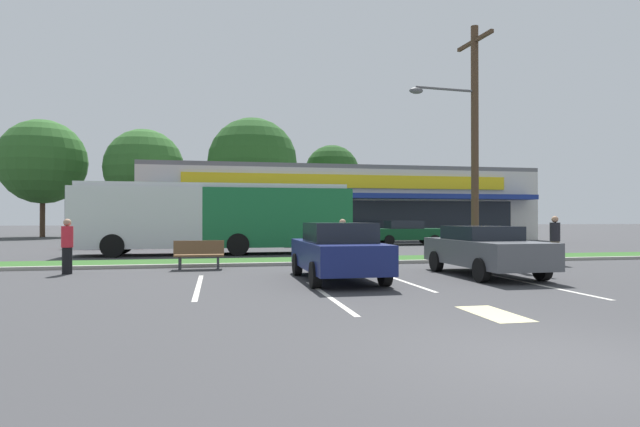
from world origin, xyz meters
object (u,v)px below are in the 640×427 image
at_px(bus_stop_bench, 199,254).
at_px(pedestrian_by_pole, 343,243).
at_px(pedestrian_mid, 67,246).
at_px(city_bus, 216,216).
at_px(car_2, 110,234).
at_px(car_4, 338,251).
at_px(car_5, 484,250).
at_px(pedestrian_near_bench, 555,240).
at_px(car_0, 322,233).
at_px(car_3, 197,234).
at_px(car_1, 406,232).
at_px(utility_pole, 472,134).

height_order(bus_stop_bench, pedestrian_by_pole, pedestrian_by_pole).
relative_size(pedestrian_by_pole, pedestrian_mid, 0.99).
xyz_separation_m(city_bus, car_2, (-5.82, 6.15, -0.97)).
bearing_deg(car_4, bus_stop_bench, 44.62).
relative_size(car_5, pedestrian_near_bench, 2.59).
height_order(bus_stop_bench, car_0, car_0).
bearing_deg(car_2, car_4, 117.87).
height_order(car_0, pedestrian_by_pole, pedestrian_by_pole).
bearing_deg(city_bus, pedestrian_mid, 60.34).
xyz_separation_m(bus_stop_bench, car_0, (6.77, 12.96, 0.28)).
distance_m(bus_stop_bench, pedestrian_mid, 3.90).
distance_m(car_5, pedestrian_near_bench, 5.07).
relative_size(car_3, pedestrian_by_pole, 2.59).
relative_size(car_0, pedestrian_mid, 2.86).
bearing_deg(city_bus, car_0, -137.02).
distance_m(city_bus, car_4, 11.41).
bearing_deg(car_5, car_1, 166.43).
height_order(car_2, car_5, car_2).
distance_m(city_bus, car_3, 6.70).
bearing_deg(pedestrian_by_pole, pedestrian_mid, 151.77).
bearing_deg(city_bus, car_2, -46.85).
height_order(car_2, pedestrian_by_pole, pedestrian_by_pole).
height_order(utility_pole, car_4, utility_pole).
distance_m(bus_stop_bench, car_0, 14.63).
distance_m(city_bus, pedestrian_mid, 8.98).
distance_m(car_5, pedestrian_by_pole, 4.77).
bearing_deg(car_0, car_2, 178.61).
xyz_separation_m(car_1, car_5, (-4.12, -17.07, -0.02)).
distance_m(car_2, car_4, 19.29).
distance_m(bus_stop_bench, pedestrian_near_bench, 12.53).
bearing_deg(pedestrian_mid, pedestrian_by_pole, 144.61).
bearing_deg(car_2, pedestrian_near_bench, 141.68).
height_order(city_bus, car_1, city_bus).
distance_m(bus_stop_bench, car_5, 8.94).
bearing_deg(car_3, city_bus, -80.21).
height_order(city_bus, pedestrian_mid, city_bus).
xyz_separation_m(bus_stop_bench, car_2, (-5.27, 13.25, 0.29)).
distance_m(car_4, pedestrian_mid, 8.20).
relative_size(car_2, car_3, 0.99).
bearing_deg(pedestrian_by_pole, car_5, -75.22).
xyz_separation_m(car_4, pedestrian_by_pole, (1.03, 3.61, 0.03)).
xyz_separation_m(bus_stop_bench, car_4, (3.75, -3.80, 0.29)).
height_order(city_bus, bus_stop_bench, city_bus).
relative_size(utility_pole, bus_stop_bench, 5.90).
height_order(pedestrian_near_bench, pedestrian_mid, pedestrian_near_bench).
distance_m(utility_pole, car_0, 12.56).
xyz_separation_m(utility_pole, pedestrian_by_pole, (-5.84, -1.99, -4.23)).
xyz_separation_m(car_2, car_3, (4.70, 0.38, -0.03)).
xyz_separation_m(car_1, pedestrian_near_bench, (0.16, -14.37, 0.10)).
height_order(car_4, car_5, car_4).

